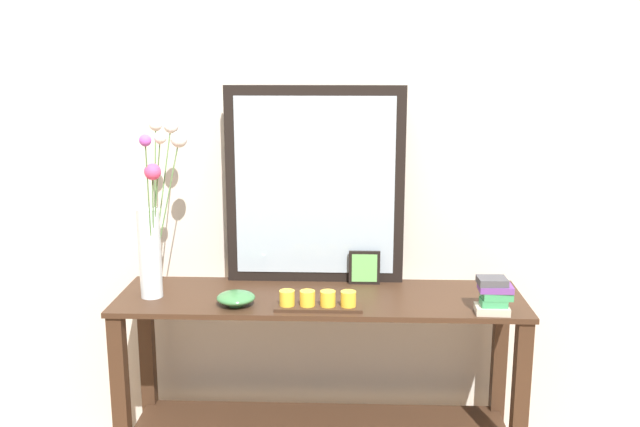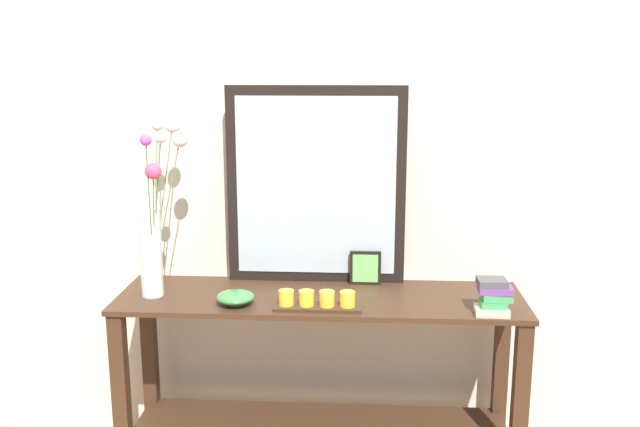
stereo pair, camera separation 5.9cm
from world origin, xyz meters
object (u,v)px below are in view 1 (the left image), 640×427
Objects in this scene: picture_frame_small at (364,268)px; decorative_bowl at (236,298)px; console_table at (320,367)px; mirror_leaning at (315,186)px; tall_vase_left at (154,223)px; book_stack at (494,295)px; candle_tray at (318,301)px.

decorative_bowl is at bearing -150.72° from picture_frame_small.
picture_frame_small is (0.17, 0.15, 0.36)m from console_table.
mirror_leaning is 0.38m from picture_frame_small.
picture_frame_small is 0.55m from decorative_bowl.
mirror_leaning reaches higher than console_table.
tall_vase_left is (-0.59, -0.21, -0.11)m from mirror_leaning.
mirror_leaning reaches higher than book_stack.
candle_tray is 0.34m from picture_frame_small.
picture_frame_small reaches higher than console_table.
candle_tray is at bearing 178.75° from book_stack.
tall_vase_left reaches higher than candle_tray.
mirror_leaning is 0.64m from tall_vase_left.
tall_vase_left is at bearing -177.84° from console_table.
candle_tray is at bearing -4.48° from decorative_bowl.
decorative_bowl is (0.32, -0.09, -0.26)m from tall_vase_left.
tall_vase_left is at bearing 169.21° from candle_tray.
tall_vase_left is 5.13× the size of book_stack.
candle_tray is at bearing -85.81° from mirror_leaning.
picture_frame_small reaches higher than decorative_bowl.
mirror_leaning is 2.48× the size of candle_tray.
mirror_leaning reaches higher than decorative_bowl.
console_table is 1.97× the size of mirror_leaning.
console_table is 0.46m from decorative_bowl.
console_table is at bearing 88.71° from candle_tray.
tall_vase_left is 4.72× the size of decorative_bowl.
mirror_leaning is at bearing 47.65° from decorative_bowl.
picture_frame_small is (0.79, 0.17, -0.22)m from tall_vase_left.
picture_frame_small is 0.55m from book_stack.
console_table is at bearing 21.14° from decorative_bowl.
console_table is at bearing 2.16° from tall_vase_left.
decorative_bowl is at bearing -132.35° from mirror_leaning.
decorative_bowl is at bearing -16.56° from tall_vase_left.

